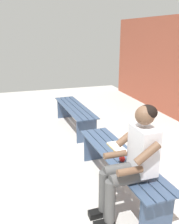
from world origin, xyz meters
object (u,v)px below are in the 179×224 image
(bench_near, at_px, (120,163))
(apple, at_px, (122,159))
(bench_far, at_px, (75,112))
(book_open, at_px, (118,148))
(person_seated, at_px, (132,159))

(bench_near, relative_size, apple, 26.08)
(bench_near, bearing_deg, bench_far, -0.00)
(apple, relative_size, book_open, 0.18)
(bench_near, xyz_separation_m, bench_far, (2.26, -0.00, -0.01))
(bench_near, relative_size, book_open, 4.57)
(apple, xyz_separation_m, book_open, (0.32, -0.09, -0.03))
(bench_far, xyz_separation_m, book_open, (-2.09, -0.05, 0.13))
(book_open, bearing_deg, apple, 161.52)
(person_seated, distance_m, apple, 0.41)
(book_open, bearing_deg, bench_near, 161.25)
(bench_near, xyz_separation_m, person_seated, (-0.51, 0.10, 0.34))
(person_seated, bearing_deg, bench_near, -11.46)
(person_seated, height_order, apple, person_seated)
(bench_near, relative_size, person_seated, 1.49)
(bench_near, distance_m, person_seated, 0.62)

